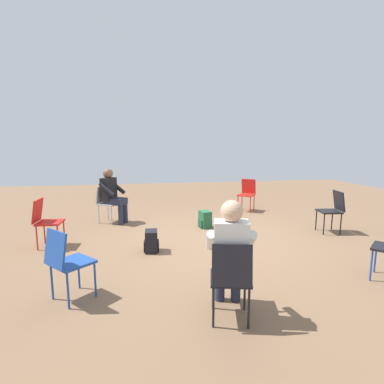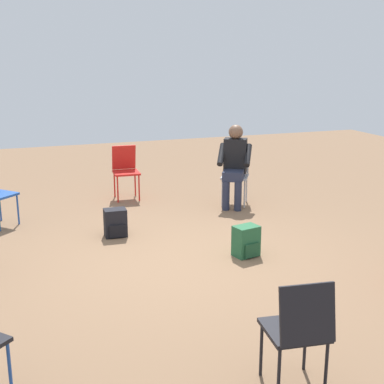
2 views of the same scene
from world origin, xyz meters
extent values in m
plane|color=brown|center=(0.00, 0.00, 0.00)|extent=(16.76, 16.76, 0.00)
cube|color=#1E4799|center=(-1.90, 2.02, 0.43)|extent=(0.57, 0.57, 0.03)
cylinder|color=#1E4799|center=(-1.66, 2.01, 0.21)|extent=(0.02, 0.02, 0.42)
cylinder|color=#1E4799|center=(-1.91, 1.78, 0.21)|extent=(0.02, 0.02, 0.42)
cylinder|color=#1E4799|center=(-1.89, 2.26, 0.21)|extent=(0.02, 0.02, 0.42)
cylinder|color=#1E4799|center=(-2.14, 2.03, 0.21)|extent=(0.02, 0.02, 0.42)
cube|color=#1E4799|center=(-2.03, 2.16, 0.65)|extent=(0.34, 0.33, 0.40)
cube|color=red|center=(0.04, 2.80, 0.43)|extent=(0.42, 0.42, 0.03)
cylinder|color=red|center=(0.20, 2.62, 0.21)|extent=(0.02, 0.02, 0.42)
cylinder|color=red|center=(-0.14, 2.64, 0.21)|extent=(0.02, 0.02, 0.42)
cylinder|color=red|center=(0.22, 2.96, 0.21)|extent=(0.02, 0.02, 0.42)
cylinder|color=red|center=(-0.12, 2.98, 0.21)|extent=(0.02, 0.02, 0.42)
cube|color=red|center=(0.05, 2.99, 0.65)|extent=(0.38, 0.12, 0.40)
cube|color=red|center=(2.16, -1.54, 0.43)|extent=(0.56, 0.56, 0.03)
cylinder|color=red|center=(1.92, -1.57, 0.21)|extent=(0.02, 0.02, 0.42)
cylinder|color=red|center=(2.13, -1.30, 0.21)|extent=(0.02, 0.02, 0.42)
cylinder|color=red|center=(2.19, -1.78, 0.21)|extent=(0.02, 0.02, 0.42)
cylinder|color=red|center=(2.39, -1.51, 0.21)|extent=(0.02, 0.02, 0.42)
cube|color=red|center=(2.31, -1.66, 0.65)|extent=(0.31, 0.36, 0.40)
cube|color=#B7B7BC|center=(1.55, 1.95, 0.43)|extent=(0.55, 0.55, 0.03)
cylinder|color=#B7B7BC|center=(1.61, 1.71, 0.21)|extent=(0.02, 0.02, 0.42)
cylinder|color=#B7B7BC|center=(1.32, 1.89, 0.21)|extent=(0.02, 0.02, 0.42)
cylinder|color=#B7B7BC|center=(1.78, 2.01, 0.21)|extent=(0.02, 0.02, 0.42)
cylinder|color=#B7B7BC|center=(1.49, 2.18, 0.21)|extent=(0.02, 0.02, 0.42)
cube|color=#B7B7BC|center=(1.65, 2.11, 0.65)|extent=(0.37, 0.27, 0.40)
cube|color=black|center=(-0.01, -2.50, 0.43)|extent=(0.45, 0.45, 0.03)
cylinder|color=black|center=(-0.15, -2.31, 0.21)|extent=(0.02, 0.02, 0.42)
cylinder|color=black|center=(0.18, -2.36, 0.21)|extent=(0.02, 0.02, 0.42)
cylinder|color=black|center=(-0.20, -2.65, 0.21)|extent=(0.02, 0.02, 0.42)
cylinder|color=black|center=(0.14, -2.69, 0.21)|extent=(0.02, 0.02, 0.42)
cube|color=black|center=(-0.03, -2.69, 0.65)|extent=(0.39, 0.14, 0.40)
cylinder|color=#1E4799|center=(-2.10, -1.71, 0.21)|extent=(0.02, 0.02, 0.42)
cylinder|color=#1E4799|center=(-1.87, -1.97, 0.21)|extent=(0.02, 0.02, 0.42)
cube|color=black|center=(-2.61, 0.36, 0.43)|extent=(0.48, 0.48, 0.03)
cylinder|color=black|center=(-2.40, 0.49, 0.21)|extent=(0.02, 0.02, 0.42)
cylinder|color=black|center=(-2.48, 0.16, 0.21)|extent=(0.02, 0.02, 0.42)
cylinder|color=black|center=(-2.73, 0.57, 0.21)|extent=(0.02, 0.02, 0.42)
cylinder|color=black|center=(-2.81, 0.23, 0.21)|extent=(0.02, 0.02, 0.42)
cube|color=black|center=(-2.79, 0.40, 0.65)|extent=(0.18, 0.39, 0.40)
cylinder|color=#23283D|center=(-2.24, 0.37, 0.23)|extent=(0.11, 0.11, 0.45)
cylinder|color=#23283D|center=(-2.28, 0.19, 0.23)|extent=(0.11, 0.11, 0.45)
cube|color=#23283D|center=(-2.42, 0.32, 0.51)|extent=(0.48, 0.39, 0.14)
cube|color=silver|center=(-2.61, 0.36, 0.77)|extent=(0.29, 0.38, 0.52)
sphere|color=#DBAD89|center=(-2.61, 0.36, 1.13)|extent=(0.22, 0.22, 0.22)
cylinder|color=silver|center=(-2.46, 0.53, 0.80)|extent=(0.41, 0.18, 0.31)
cylinder|color=silver|center=(-2.55, 0.14, 0.80)|extent=(0.41, 0.18, 0.31)
cube|color=#9EA0A5|center=(-2.31, 0.29, 0.59)|extent=(0.28, 0.34, 0.02)
cube|color=#B2D1F2|center=(-2.42, 0.32, 0.70)|extent=(0.12, 0.30, 0.20)
cylinder|color=#23283D|center=(1.45, 1.59, 0.23)|extent=(0.11, 0.11, 0.45)
cylinder|color=#23283D|center=(1.29, 1.68, 0.23)|extent=(0.11, 0.11, 0.45)
cube|color=#23283D|center=(1.45, 1.78, 0.51)|extent=(0.47, 0.51, 0.14)
cube|color=black|center=(1.55, 1.95, 0.77)|extent=(0.40, 0.36, 0.52)
sphere|color=brown|center=(1.55, 1.95, 1.13)|extent=(0.22, 0.22, 0.22)
cylinder|color=black|center=(1.67, 1.76, 0.80)|extent=(0.28, 0.39, 0.31)
cylinder|color=black|center=(1.33, 1.96, 0.80)|extent=(0.28, 0.39, 0.31)
cube|color=black|center=(-0.51, 1.08, 0.18)|extent=(0.29, 0.21, 0.36)
cube|color=black|center=(-0.51, 1.08, 0.10)|extent=(0.21, 0.26, 0.16)
cube|color=#235B38|center=(0.77, -0.12, 0.18)|extent=(0.32, 0.26, 0.36)
cube|color=#1C492C|center=(0.77, -0.12, 0.10)|extent=(0.24, 0.29, 0.16)
camera|label=1|loc=(-5.35, 1.23, 1.77)|focal=28.00mm
camera|label=2|loc=(-1.79, -5.39, 2.28)|focal=50.00mm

